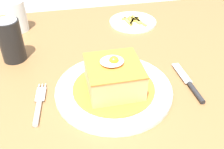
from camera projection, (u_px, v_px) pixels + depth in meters
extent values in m
cube|color=olive|center=(89.00, 71.00, 0.76)|extent=(1.38, 0.83, 0.04)
cylinder|color=olive|center=(201.00, 77.00, 1.35)|extent=(0.07, 0.07, 0.70)
cylinder|color=white|center=(114.00, 90.00, 0.65)|extent=(0.29, 0.29, 0.01)
torus|color=white|center=(114.00, 88.00, 0.65)|extent=(0.29, 0.29, 0.01)
cylinder|color=orange|center=(114.00, 88.00, 0.65)|extent=(0.20, 0.20, 0.01)
cube|color=#DBB770|center=(114.00, 77.00, 0.63)|extent=(0.13, 0.13, 0.06)
cube|color=orange|center=(114.00, 65.00, 0.61)|extent=(0.13, 0.13, 0.00)
ellipsoid|color=white|center=(112.00, 61.00, 0.61)|extent=(0.06, 0.05, 0.01)
sphere|color=yellow|center=(114.00, 61.00, 0.60)|extent=(0.02, 0.02, 0.02)
cylinder|color=silver|center=(37.00, 113.00, 0.59)|extent=(0.02, 0.08, 0.01)
cube|color=silver|center=(41.00, 94.00, 0.64)|extent=(0.03, 0.05, 0.00)
cylinder|color=silver|center=(45.00, 87.00, 0.66)|extent=(0.01, 0.03, 0.00)
cylinder|color=silver|center=(42.00, 88.00, 0.66)|extent=(0.01, 0.03, 0.00)
cylinder|color=silver|center=(39.00, 88.00, 0.66)|extent=(0.01, 0.03, 0.00)
cylinder|color=#262628|center=(196.00, 92.00, 0.65)|extent=(0.01, 0.08, 0.01)
cube|color=silver|center=(182.00, 73.00, 0.71)|extent=(0.02, 0.09, 0.00)
cylinder|color=black|center=(11.00, 41.00, 0.74)|extent=(0.07, 0.07, 0.12)
cylinder|color=silver|center=(6.00, 20.00, 0.70)|extent=(0.06, 0.06, 0.00)
cylinder|color=#3F2314|center=(18.00, 22.00, 0.91)|extent=(0.06, 0.06, 0.06)
cylinder|color=silver|center=(16.00, 16.00, 0.89)|extent=(0.07, 0.07, 0.10)
cylinder|color=white|center=(133.00, 22.00, 0.97)|extent=(0.17, 0.17, 0.01)
cube|color=#EAC64C|center=(135.00, 20.00, 0.96)|extent=(0.03, 0.07, 0.01)
cube|color=#EAC64C|center=(132.00, 22.00, 0.94)|extent=(0.03, 0.05, 0.01)
cube|color=#EAC64C|center=(134.00, 20.00, 0.96)|extent=(0.04, 0.04, 0.01)
cube|color=#EAC64C|center=(128.00, 22.00, 0.95)|extent=(0.02, 0.07, 0.01)
cube|color=#EAC64C|center=(132.00, 22.00, 0.95)|extent=(0.03, 0.04, 0.01)
cube|color=#EAC64C|center=(136.00, 19.00, 0.97)|extent=(0.02, 0.06, 0.01)
cube|color=#EAC64C|center=(134.00, 19.00, 0.96)|extent=(0.04, 0.03, 0.01)
cube|color=#EAC64C|center=(141.00, 22.00, 0.94)|extent=(0.03, 0.06, 0.01)
cube|color=#EAC64C|center=(130.00, 19.00, 0.97)|extent=(0.06, 0.01, 0.01)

